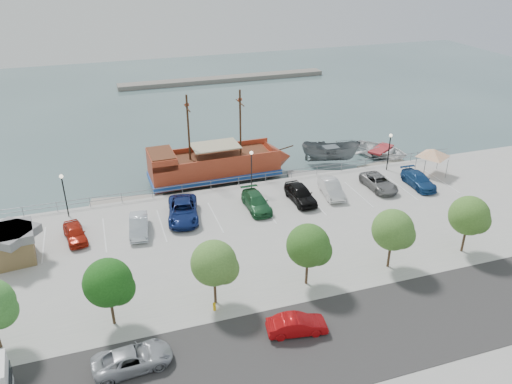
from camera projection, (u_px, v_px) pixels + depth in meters
name	position (u px, v px, depth m)	size (l,w,h in m)	color
ground	(273.00, 228.00, 46.67)	(160.00, 160.00, 0.00)	#3D5659
street	(357.00, 334.00, 32.64)	(100.00, 8.00, 0.04)	#312E2E
sidewalk	(318.00, 281.00, 37.73)	(100.00, 4.00, 0.05)	#9B9B97
seawall_railing	(248.00, 180.00, 52.61)	(50.00, 0.06, 1.00)	slate
far_shore	(224.00, 79.00, 95.98)	(40.00, 3.00, 0.80)	slate
pirate_ship	(225.00, 164.00, 55.65)	(16.75, 5.05, 10.51)	#A5381E
patrol_boat	(330.00, 154.00, 59.56)	(2.59, 6.89, 2.67)	slate
speedboat	(381.00, 152.00, 61.79)	(4.89, 6.84, 1.42)	silver
dock_west	(127.00, 202.00, 50.88)	(7.26, 2.08, 0.42)	gray
dock_mid	(317.00, 175.00, 56.85)	(6.65, 1.90, 0.38)	gray
dock_east	(383.00, 166.00, 59.25)	(6.20, 1.77, 0.35)	gray
shed	(12.00, 244.00, 39.56)	(3.81, 3.81, 2.83)	brown
canopy_tent	(434.00, 149.00, 54.03)	(4.91, 4.91, 3.34)	slate
street_van	(133.00, 359.00, 29.82)	(2.20, 4.76, 1.32)	#9A9DA4
street_sedan	(297.00, 325.00, 32.48)	(1.38, 3.96, 1.30)	#AC0B0E
fire_hydrant	(214.00, 306.00, 34.58)	(0.23, 0.23, 0.67)	#D39E0C
lamp_post_left	(63.00, 188.00, 45.38)	(0.36, 0.36, 4.28)	black
lamp_post_mid	(251.00, 163.00, 50.43)	(0.36, 0.36, 4.28)	black
lamp_post_right	(390.00, 145.00, 54.91)	(0.36, 0.36, 4.28)	black
tree_b	(110.00, 284.00, 32.03)	(3.30, 3.20, 5.00)	#473321
tree_c	(216.00, 264.00, 34.00)	(3.30, 3.20, 5.00)	#473321
tree_d	(310.00, 247.00, 35.96)	(3.30, 3.20, 5.00)	#473321
tree_e	(395.00, 231.00, 37.92)	(3.30, 3.20, 5.00)	#473321
tree_f	(471.00, 217.00, 39.88)	(3.30, 3.20, 5.00)	#473321
parked_car_a	(75.00, 233.00, 42.69)	(1.61, 4.01, 1.37)	#A91E0E
parked_car_b	(139.00, 225.00, 43.72)	(1.54, 4.42, 1.46)	silver
parked_car_c	(183.00, 210.00, 46.00)	(2.70, 5.84, 1.62)	navy
parked_car_d	(256.00, 202.00, 47.72)	(2.00, 4.92, 1.43)	#215931
parked_car_e	(301.00, 194.00, 49.02)	(1.95, 4.85, 1.65)	black
parked_car_f	(331.00, 188.00, 50.28)	(1.61, 4.61, 1.52)	silver
parked_car_g	(379.00, 182.00, 51.66)	(2.26, 4.91, 1.36)	slate
parked_car_h	(418.00, 180.00, 52.15)	(1.97, 4.85, 1.41)	navy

